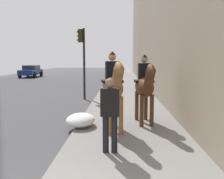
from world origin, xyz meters
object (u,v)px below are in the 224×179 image
Objects in this scene: car_mid_lane at (31,71)px; traffic_light_near_curb at (82,52)px; mounted_horse_near at (113,87)px; mounted_horse_far at (145,86)px; pedestrian_greeting at (110,110)px.

traffic_light_near_curb reaches higher than car_mid_lane.
mounted_horse_near is 25.91m from car_mid_lane.
mounted_horse_far is at bearing -153.55° from traffic_light_near_curb.
mounted_horse_far is 1.34× the size of pedestrian_greeting.
mounted_horse_near is at bearing 4.12° from pedestrian_greeting.
traffic_light_near_curb reaches higher than mounted_horse_far.
mounted_horse_near is 0.56× the size of car_mid_lane.
pedestrian_greeting is at bearing -27.02° from mounted_horse_far.
mounted_horse_near reaches higher than pedestrian_greeting.
traffic_light_near_curb is (6.66, 1.86, 1.16)m from mounted_horse_near.
pedestrian_greeting is at bearing 22.24° from car_mid_lane.
mounted_horse_far is at bearing -16.30° from pedestrian_greeting.
pedestrian_greeting reaches higher than car_mid_lane.
mounted_horse_near is 1.35m from mounted_horse_far.
car_mid_lane is (25.35, 10.66, -0.35)m from pedestrian_greeting.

